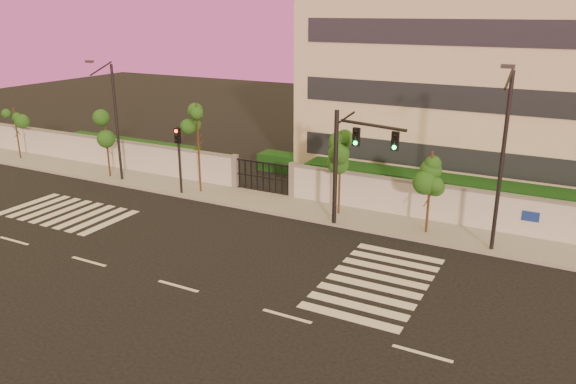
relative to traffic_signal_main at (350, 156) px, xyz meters
name	(u,v)px	position (x,y,z in m)	size (l,w,h in m)	color
ground	(178,286)	(-3.66, -9.15, -3.81)	(120.00, 120.00, 0.00)	black
sidewalk	(296,207)	(-3.66, 1.35, -3.73)	(60.00, 3.00, 0.15)	gray
perimeter_wall	(309,184)	(-3.55, 2.85, -2.74)	(60.00, 0.36, 2.20)	silver
hedge_row	(344,178)	(-2.49, 5.59, -2.99)	(41.00, 4.25, 1.80)	black
institutional_building	(507,85)	(5.34, 12.84, 2.35)	(24.40, 12.40, 12.25)	beige
road_markings	(202,246)	(-5.24, -5.39, -3.80)	(57.00, 7.62, 0.02)	silver
street_tree_a	(16,122)	(-26.64, 1.33, -0.95)	(1.36, 1.08, 3.89)	#382314
street_tree_b	(106,130)	(-17.25, 0.91, -0.58)	(1.47, 1.17, 4.38)	#382314
street_tree_c	(198,128)	(-10.02, 1.11, 0.24)	(1.46, 1.16, 5.51)	#382314
street_tree_d	(341,155)	(-1.08, 1.45, -0.41)	(1.47, 1.17, 4.61)	#382314
street_tree_e	(431,174)	(3.82, 0.99, -0.66)	(1.54, 1.22, 4.28)	#382314
traffic_signal_main	(350,156)	(0.00, 0.00, 0.00)	(3.77, 1.07, 6.03)	black
traffic_signal_secondary	(179,152)	(-10.90, 0.29, -1.12)	(0.33, 0.33, 4.23)	black
streetlight_west	(114,117)	(-16.10, 0.59, 0.43)	(0.47, 1.89, 7.85)	black
streetlight_east	(502,154)	(7.01, 0.18, 0.87)	(0.52, 2.08, 8.66)	black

